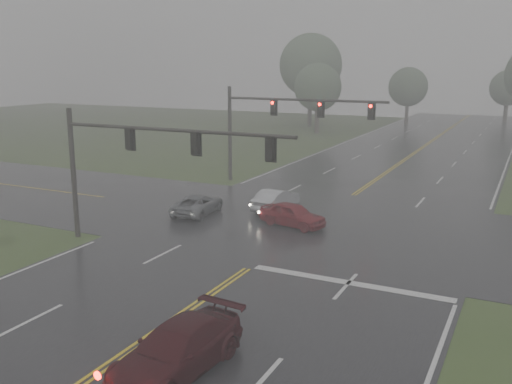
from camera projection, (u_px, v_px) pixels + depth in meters
The scene contains 13 objects.
main_road at pixel (299, 234), 30.33m from camera, with size 18.00×160.00×0.02m, color black.
cross_street at pixel (312, 224), 32.07m from camera, with size 120.00×14.00×0.02m, color black.
stop_bar at pixel (349, 283), 23.48m from camera, with size 8.50×0.50×0.01m, color silver.
sedan_maroon at pixel (178, 372), 16.72m from camera, with size 2.00×4.92×1.43m, color #34090E.
sedan_red at pixel (292, 226), 31.73m from camera, with size 1.54×3.84×1.31m, color maroon.
sedan_silver at pixel (276, 210), 35.17m from camera, with size 1.41×4.04×1.33m, color #AFB1B7.
car_grey at pixel (198, 214), 34.28m from camera, with size 1.94×4.21×1.17m, color slate.
signal_gantry_near at pixel (132, 152), 27.16m from camera, with size 12.41×0.29×6.68m.
signal_gantry_far at pixel (275, 117), 41.67m from camera, with size 12.24×0.36×7.18m.
tree_nw_a at pixel (318, 87), 73.09m from camera, with size 6.10×6.10×8.95m.
tree_n_mid at pixel (408, 87), 83.47m from camera, with size 5.70×5.70×8.37m.
tree_nw_b at pixel (311, 65), 80.86m from camera, with size 8.92×8.92×13.10m.
tree_n_far at pixel (508, 88), 86.73m from camera, with size 5.40×5.40×7.94m.
Camera 1 is at (10.83, -7.10, 8.85)m, focal length 40.00 mm.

